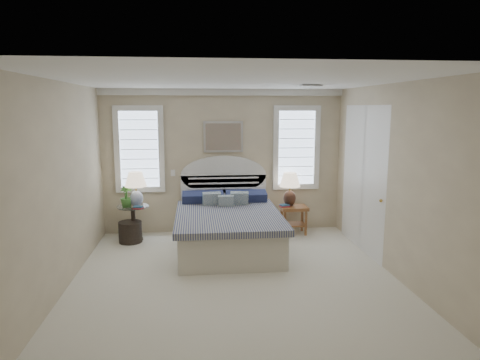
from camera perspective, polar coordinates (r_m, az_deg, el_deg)
name	(u,v)px	position (r m, az deg, el deg)	size (l,w,h in m)	color
floor	(236,282)	(6.04, -0.56, -13.38)	(4.50, 5.00, 0.01)	beige
ceiling	(235,81)	(5.57, -0.61, 13.12)	(4.50, 5.00, 0.01)	white
wall_back	(223,162)	(8.11, -2.24, 2.48)	(4.50, 0.02, 2.70)	tan
wall_left	(59,188)	(5.88, -22.96, -1.03)	(0.02, 5.00, 2.70)	tan
wall_right	(398,182)	(6.27, 20.35, -0.25)	(0.02, 5.00, 2.70)	tan
crown_molding	(223,92)	(8.01, -2.29, 11.63)	(4.50, 0.08, 0.12)	white
hvac_vent	(311,86)	(6.57, 9.44, 12.29)	(0.30, 0.20, 0.02)	#B2B2B2
switch_plate	(173,173)	(8.12, -8.93, 0.95)	(0.08, 0.01, 0.12)	white
window_left	(139,149)	(8.11, -13.26, 4.01)	(0.90, 0.06, 1.60)	#AABED8
window_right	(296,148)	(8.27, 7.50, 4.29)	(0.90, 0.06, 1.60)	#AABED8
painting	(223,137)	(8.03, -2.25, 5.77)	(0.74, 0.04, 0.58)	silver
closet_door	(363,179)	(7.37, 16.04, 0.19)	(0.02, 1.80, 2.40)	white
bed	(228,226)	(7.28, -1.66, -6.10)	(1.72, 2.28, 1.47)	beige
side_table_left	(133,219)	(7.92, -14.03, -5.10)	(0.56, 0.56, 0.63)	black
nightstand_right	(294,214)	(8.14, 7.16, -4.48)	(0.50, 0.40, 0.53)	brown
floor_pot	(130,232)	(7.87, -14.41, -6.72)	(0.41, 0.41, 0.37)	black
lamp_left	(136,185)	(7.74, -13.72, -0.70)	(0.49, 0.49, 0.62)	silver
lamp_right	(290,185)	(8.08, 6.66, -0.72)	(0.46, 0.46, 0.64)	black
potted_plant	(126,196)	(7.77, -14.92, -2.12)	(0.21, 0.21, 0.38)	#356B2A
books_left	(138,207)	(7.63, -13.42, -3.58)	(0.18, 0.14, 0.04)	maroon
books_right	(285,206)	(8.03, 5.98, -3.42)	(0.19, 0.15, 0.05)	maroon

